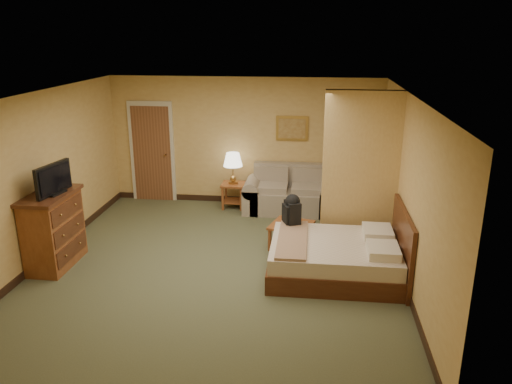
# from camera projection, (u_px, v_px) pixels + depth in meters

# --- Properties ---
(floor) EXTENTS (6.00, 6.00, 0.00)m
(floor) POSITION_uv_depth(u_px,v_px,m) (219.00, 265.00, 7.72)
(floor) COLOR #4F5335
(floor) RESTS_ON ground
(ceiling) EXTENTS (6.00, 6.00, 0.00)m
(ceiling) POSITION_uv_depth(u_px,v_px,m) (214.00, 95.00, 6.92)
(ceiling) COLOR white
(ceiling) RESTS_ON back_wall
(back_wall) EXTENTS (5.50, 0.02, 2.60)m
(back_wall) POSITION_uv_depth(u_px,v_px,m) (245.00, 142.00, 10.15)
(back_wall) COLOR tan
(back_wall) RESTS_ON floor
(left_wall) EXTENTS (0.02, 6.00, 2.60)m
(left_wall) POSITION_uv_depth(u_px,v_px,m) (40.00, 179.00, 7.62)
(left_wall) COLOR tan
(left_wall) RESTS_ON floor
(right_wall) EXTENTS (0.02, 6.00, 2.60)m
(right_wall) POSITION_uv_depth(u_px,v_px,m) (409.00, 192.00, 7.01)
(right_wall) COLOR tan
(right_wall) RESTS_ON floor
(partition) EXTENTS (1.20, 0.15, 2.60)m
(partition) POSITION_uv_depth(u_px,v_px,m) (360.00, 173.00, 7.95)
(partition) COLOR tan
(partition) RESTS_ON floor
(door) EXTENTS (0.94, 0.16, 2.10)m
(door) POSITION_uv_depth(u_px,v_px,m) (152.00, 152.00, 10.42)
(door) COLOR beige
(door) RESTS_ON floor
(baseboard) EXTENTS (5.50, 0.02, 0.12)m
(baseboard) POSITION_uv_depth(u_px,v_px,m) (245.00, 199.00, 10.52)
(baseboard) COLOR black
(baseboard) RESTS_ON floor
(loveseat) EXTENTS (1.81, 0.84, 0.92)m
(loveseat) POSITION_uv_depth(u_px,v_px,m) (290.00, 197.00, 9.95)
(loveseat) COLOR gray
(loveseat) RESTS_ON floor
(side_table) EXTENTS (0.46, 0.46, 0.51)m
(side_table) POSITION_uv_depth(u_px,v_px,m) (233.00, 192.00, 10.14)
(side_table) COLOR brown
(side_table) RESTS_ON floor
(table_lamp) EXTENTS (0.38, 0.38, 0.63)m
(table_lamp) POSITION_uv_depth(u_px,v_px,m) (233.00, 160.00, 9.94)
(table_lamp) COLOR #AB7F3F
(table_lamp) RESTS_ON side_table
(coffee_table) EXTENTS (0.80, 0.80, 0.41)m
(coffee_table) POSITION_uv_depth(u_px,v_px,m) (291.00, 231.00, 8.27)
(coffee_table) COLOR brown
(coffee_table) RESTS_ON floor
(wall_picture) EXTENTS (0.64, 0.04, 0.50)m
(wall_picture) POSITION_uv_depth(u_px,v_px,m) (292.00, 128.00, 9.93)
(wall_picture) COLOR #B78E3F
(wall_picture) RESTS_ON back_wall
(dresser) EXTENTS (0.57, 1.08, 1.16)m
(dresser) POSITION_uv_depth(u_px,v_px,m) (54.00, 230.00, 7.55)
(dresser) COLOR brown
(dresser) RESTS_ON floor
(tv) EXTENTS (0.24, 0.75, 0.46)m
(tv) POSITION_uv_depth(u_px,v_px,m) (53.00, 180.00, 7.30)
(tv) COLOR black
(tv) RESTS_ON dresser
(bed) EXTENTS (1.94, 1.61, 1.04)m
(bed) POSITION_uv_depth(u_px,v_px,m) (339.00, 257.00, 7.33)
(bed) COLOR #441F0F
(bed) RESTS_ON floor
(backpack) EXTENTS (0.29, 0.35, 0.51)m
(backpack) POSITION_uv_depth(u_px,v_px,m) (292.00, 209.00, 7.86)
(backpack) COLOR black
(backpack) RESTS_ON bed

